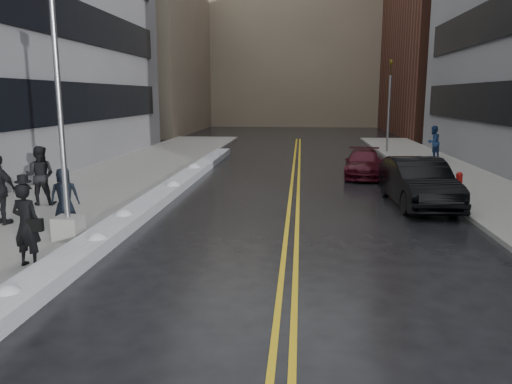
% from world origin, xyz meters
% --- Properties ---
extents(ground, '(160.00, 160.00, 0.00)m').
position_xyz_m(ground, '(0.00, 0.00, 0.00)').
color(ground, black).
rests_on(ground, ground).
extents(sidewalk_west, '(5.50, 50.00, 0.15)m').
position_xyz_m(sidewalk_west, '(-5.75, 10.00, 0.07)').
color(sidewalk_west, gray).
rests_on(sidewalk_west, ground).
extents(sidewalk_east, '(4.00, 50.00, 0.15)m').
position_xyz_m(sidewalk_east, '(10.00, 10.00, 0.07)').
color(sidewalk_east, gray).
rests_on(sidewalk_east, ground).
extents(lane_line_left, '(0.12, 50.00, 0.01)m').
position_xyz_m(lane_line_left, '(2.35, 10.00, 0.00)').
color(lane_line_left, gold).
rests_on(lane_line_left, ground).
extents(lane_line_right, '(0.12, 50.00, 0.01)m').
position_xyz_m(lane_line_right, '(2.65, 10.00, 0.00)').
color(lane_line_right, gold).
rests_on(lane_line_right, ground).
extents(snow_ridge, '(0.90, 30.00, 0.34)m').
position_xyz_m(snow_ridge, '(-2.45, 8.00, 0.17)').
color(snow_ridge, silver).
rests_on(snow_ridge, ground).
extents(building_west_far, '(14.00, 22.00, 18.00)m').
position_xyz_m(building_west_far, '(-15.50, 44.00, 9.00)').
color(building_west_far, gray).
rests_on(building_west_far, ground).
extents(building_far, '(36.00, 16.00, 22.00)m').
position_xyz_m(building_far, '(2.00, 60.00, 11.00)').
color(building_far, gray).
rests_on(building_far, ground).
extents(lamppost, '(0.65, 0.65, 7.62)m').
position_xyz_m(lamppost, '(-3.30, 2.00, 2.53)').
color(lamppost, gray).
rests_on(lamppost, sidewalk_west).
extents(fire_hydrant, '(0.26, 0.26, 0.73)m').
position_xyz_m(fire_hydrant, '(9.00, 10.00, 0.55)').
color(fire_hydrant, maroon).
rests_on(fire_hydrant, sidewalk_east).
extents(traffic_signal, '(0.16, 0.20, 6.00)m').
position_xyz_m(traffic_signal, '(8.50, 24.00, 3.40)').
color(traffic_signal, gray).
rests_on(traffic_signal, sidewalk_east).
extents(pedestrian_fedora, '(0.75, 0.57, 1.87)m').
position_xyz_m(pedestrian_fedora, '(-3.20, -0.10, 1.09)').
color(pedestrian_fedora, black).
rests_on(pedestrian_fedora, sidewalk_west).
extents(pedestrian_b, '(1.08, 0.90, 2.02)m').
position_xyz_m(pedestrian_b, '(-6.16, 6.01, 1.16)').
color(pedestrian_b, black).
rests_on(pedestrian_b, sidewalk_west).
extents(pedestrian_c, '(0.93, 0.75, 1.65)m').
position_xyz_m(pedestrian_c, '(-4.14, 3.60, 0.97)').
color(pedestrian_c, black).
rests_on(pedestrian_c, sidewalk_west).
extents(pedestrian_east, '(1.18, 1.17, 1.92)m').
position_xyz_m(pedestrian_east, '(10.62, 20.56, 1.11)').
color(pedestrian_east, navy).
rests_on(pedestrian_east, sidewalk_east).
extents(car_black, '(2.10, 5.19, 1.68)m').
position_xyz_m(car_black, '(6.87, 7.61, 0.84)').
color(car_black, black).
rests_on(car_black, ground).
extents(car_maroon, '(2.28, 4.58, 1.28)m').
position_xyz_m(car_maroon, '(5.76, 13.99, 0.64)').
color(car_maroon, '#3B0914').
rests_on(car_maroon, ground).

